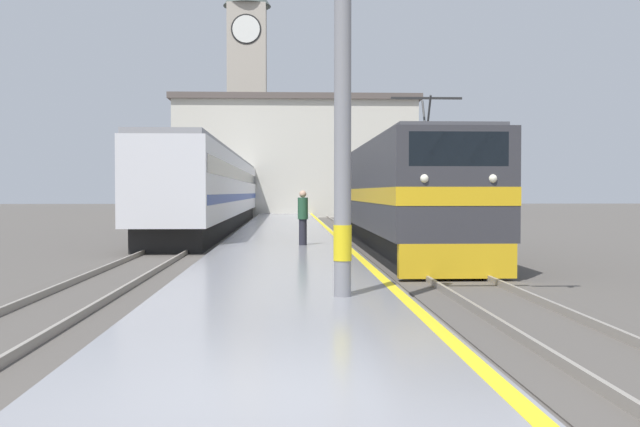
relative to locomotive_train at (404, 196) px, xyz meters
The scene contains 10 objects.
ground_plane 12.21m from the locomotive_train, 109.62° to the left, with size 200.00×200.00×0.00m, color #514C47.
platform 7.74m from the locomotive_train, 122.49° to the left, with size 4.37×140.00×0.34m.
rail_track_near 6.64m from the locomotive_train, 90.00° to the left, with size 2.84×140.00×0.16m.
rail_track_far 10.42m from the locomotive_train, 141.65° to the left, with size 2.84×140.00×0.16m.
locomotive_train is the anchor object (origin of this frame).
passenger_train 22.02m from the locomotive_train, 111.40° to the left, with size 2.92×42.70×4.19m.
catenary_mast 13.17m from the locomotive_train, 102.90° to the right, with size 3.32×0.31×7.57m.
person_on_platform 3.53m from the locomotive_train, behind, with size 0.34×0.34×1.81m.
clock_tower 55.02m from the locomotive_train, 98.67° to the left, with size 4.94×4.94×24.95m.
station_building 40.35m from the locomotive_train, 94.65° to the left, with size 20.88×8.45×10.23m.
Camera 1 is at (0.11, -6.51, 2.09)m, focal length 42.00 mm.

